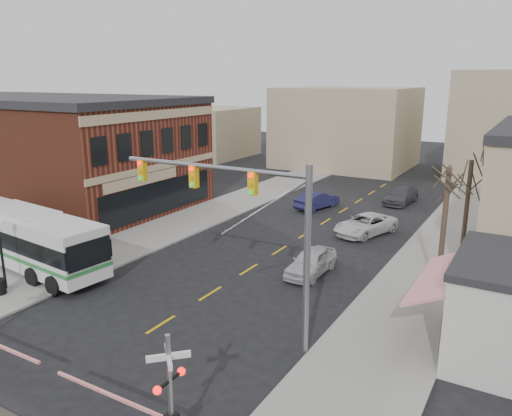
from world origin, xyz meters
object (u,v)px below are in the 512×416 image
at_px(transit_bus, 22,236).
at_px(pedestrian_near, 67,257).
at_px(car_d, 401,195).
at_px(pedestrian_far, 88,242).
at_px(rr_crossing_east, 159,392).
at_px(trash_bin, 0,287).
at_px(car_b, 317,200).
at_px(car_a, 311,262).
at_px(traffic_signal_mast, 250,213).
at_px(car_c, 365,225).

relative_size(transit_bus, pedestrian_near, 7.42).
bearing_deg(car_d, pedestrian_far, -114.96).
distance_m(rr_crossing_east, pedestrian_far, 19.37).
distance_m(transit_bus, pedestrian_near, 3.40).
distance_m(trash_bin, car_b, 26.33).
height_order(rr_crossing_east, car_a, rr_crossing_east).
relative_size(car_a, car_b, 0.97).
relative_size(traffic_signal_mast, car_a, 2.11).
height_order(car_a, pedestrian_far, pedestrian_far).
height_order(rr_crossing_east, car_b, rr_crossing_east).
relative_size(car_c, pedestrian_far, 3.57).
height_order(car_b, pedestrian_far, pedestrian_far).
height_order(traffic_signal_mast, car_c, traffic_signal_mast).
bearing_deg(rr_crossing_east, car_a, 96.80).
height_order(traffic_signal_mast, car_a, traffic_signal_mast).
relative_size(rr_crossing_east, car_b, 1.22).
distance_m(rr_crossing_east, trash_bin, 15.45).
distance_m(transit_bus, traffic_signal_mast, 16.82).
relative_size(rr_crossing_east, trash_bin, 6.83).
xyz_separation_m(rr_crossing_east, car_a, (-1.84, 15.39, -1.21)).
relative_size(transit_bus, pedestrian_far, 9.09).
relative_size(trash_bin, car_d, 0.16).
height_order(car_c, car_d, car_c).
height_order(rr_crossing_east, car_c, rr_crossing_east).
distance_m(car_a, pedestrian_near, 14.31).
bearing_deg(car_c, car_a, -72.32).
bearing_deg(car_a, transit_bus, -153.19).
bearing_deg(pedestrian_near, car_b, -17.66).
height_order(transit_bus, pedestrian_far, transit_bus).
xyz_separation_m(traffic_signal_mast, pedestrian_near, (-13.15, 1.01, -4.67)).
bearing_deg(rr_crossing_east, trash_bin, 163.61).
relative_size(trash_bin, car_b, 0.18).
distance_m(car_b, pedestrian_near, 22.41).
height_order(traffic_signal_mast, pedestrian_far, traffic_signal_mast).
distance_m(car_c, pedestrian_far, 19.47).
distance_m(car_a, car_b, 15.44).
bearing_deg(trash_bin, car_d, 67.15).
bearing_deg(transit_bus, pedestrian_near, 9.10).
bearing_deg(traffic_signal_mast, pedestrian_near, 175.60).
height_order(traffic_signal_mast, pedestrian_near, traffic_signal_mast).
bearing_deg(car_b, traffic_signal_mast, 121.48).
bearing_deg(transit_bus, rr_crossing_east, -23.93).
bearing_deg(car_d, trash_bin, -107.56).
xyz_separation_m(traffic_signal_mast, car_a, (-0.73, 8.12, -4.95)).
bearing_deg(trash_bin, pedestrian_near, 82.79).
height_order(pedestrian_near, pedestrian_far, pedestrian_near).
height_order(car_c, pedestrian_far, pedestrian_far).
height_order(car_b, car_d, car_b).
height_order(trash_bin, car_c, car_c).
xyz_separation_m(traffic_signal_mast, car_b, (-6.53, 22.42, -4.95)).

